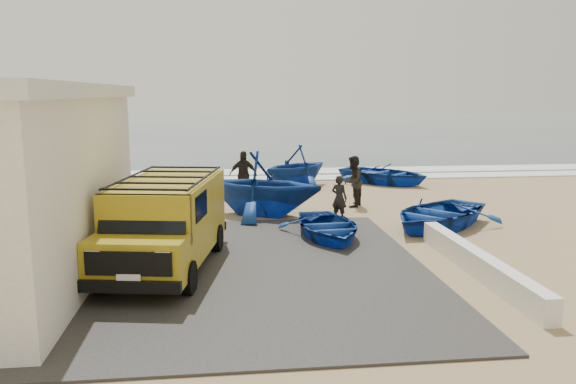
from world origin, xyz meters
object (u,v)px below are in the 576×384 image
boat_far_left (296,166)px  boat_far_right (384,174)px  parapet (478,263)px  boat_near_left (327,227)px  van (166,220)px  fisherman_back (243,175)px  fisherman_front (339,198)px  boat_near_right (437,214)px  boat_mid_left (262,184)px  fisherman_middle (353,181)px

boat_far_left → boat_far_right: (4.13, 0.47, -0.49)m
parapet → boat_near_left: (-2.81, 3.60, 0.08)m
parapet → van: 7.25m
van → boat_far_left: size_ratio=1.51×
boat_near_left → boat_far_left: (0.27, 9.04, 0.58)m
parapet → boat_far_left: boat_far_left is taller
fisherman_back → fisherman_front: bearing=-63.7°
parapet → boat_near_right: bearing=80.0°
boat_mid_left → fisherman_middle: size_ratio=2.22×
parapet → boat_far_right: 13.21m
boat_near_left → fisherman_front: fisherman_front is taller
boat_far_left → fisherman_front: (0.53, -6.81, -0.19)m
boat_far_left → fisherman_middle: size_ratio=1.90×
boat_near_right → van: bearing=-108.8°
boat_near_right → fisherman_back: (-5.76, 5.56, 0.51)m
van → boat_far_left: bearing=78.0°
boat_mid_left → fisherman_middle: 3.57m
fisherman_back → parapet: bearing=-72.3°
boat_near_right → fisherman_middle: bearing=166.9°
boat_far_right → fisherman_middle: 5.75m
fisherman_back → fisherman_middle: bearing=-36.2°
boat_far_right → fisherman_back: size_ratio=2.29×
van → fisherman_middle: 9.00m
boat_far_left → boat_near_right: bearing=-16.0°
boat_mid_left → fisherman_back: bearing=36.2°
boat_near_left → boat_near_right: boat_near_right is taller
boat_far_right → van: bearing=-169.8°
boat_near_left → boat_near_right: bearing=10.3°
boat_far_left → fisherman_middle: (1.49, -4.61, -0.00)m
parapet → boat_far_right: bearing=83.1°
boat_far_right → fisherman_middle: (-2.64, -5.08, 0.49)m
parapet → fisherman_middle: 8.12m
boat_near_right → fisherman_front: 3.10m
van → fisherman_middle: (6.03, 6.69, -0.24)m
parapet → fisherman_front: size_ratio=4.02×
van → fisherman_front: bearing=51.4°
fisherman_middle → boat_far_left: bearing=-132.8°
boat_far_left → fisherman_back: bearing=-81.9°
boat_far_left → fisherman_back: size_ratio=1.88×
van → boat_far_right: van is taller
boat_far_left → fisherman_middle: same height
parapet → boat_mid_left: (-4.43, 6.91, 0.81)m
boat_near_right → boat_far_right: bearing=133.8°
boat_near_right → boat_mid_left: (-5.22, 2.38, 0.65)m
boat_near_left → boat_near_right: size_ratio=0.81×
fisherman_back → boat_mid_left: bearing=-88.9°
van → boat_near_right: size_ratio=1.27×
boat_mid_left → fisherman_middle: boat_mid_left is taller
parapet → boat_mid_left: boat_mid_left is taller
boat_near_left → fisherman_middle: size_ratio=1.84×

